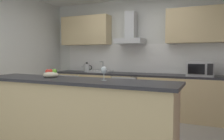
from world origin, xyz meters
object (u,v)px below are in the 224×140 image
kettle (87,68)px  wine_glass (104,71)px  oven (128,93)px  fruit_bowl (51,74)px  microwave (200,69)px  range_hood (130,34)px  refrigerator (75,90)px  sink (101,71)px

kettle → wine_glass: (1.51, -2.15, 0.12)m
oven → fruit_bowl: size_ratio=3.64×
oven → wine_glass: size_ratio=4.50×
microwave → fruit_bowl: 2.84m
microwave → range_hood: 1.67m
refrigerator → kettle: (0.36, -0.03, 0.58)m
microwave → kettle: size_ratio=1.73×
refrigerator → fruit_bowl: (1.00, -2.14, 0.62)m
sink → wine_glass: 2.50m
oven → refrigerator: size_ratio=0.94×
refrigerator → range_hood: (1.40, 0.13, 1.36)m
kettle → sink: bearing=7.3°
range_hood → fruit_bowl: size_ratio=3.27×
microwave → wine_glass: size_ratio=2.81×
sink → oven: bearing=-0.9°
refrigerator → wine_glass: wine_glass is taller
sink → wine_glass: wine_glass is taller
fruit_bowl → wine_glass: bearing=-3.1°
sink → range_hood: size_ratio=0.69×
fruit_bowl → microwave: bearing=48.2°
microwave → refrigerator: bearing=179.5°
fruit_bowl → sink: bearing=97.8°
wine_glass → refrigerator: bearing=130.5°
kettle → range_hood: range_hood is taller
refrigerator → kettle: 0.68m
microwave → fruit_bowl: bearing=-131.8°
refrigerator → wine_glass: 2.96m
refrigerator → fruit_bowl: fruit_bowl is taller
range_hood → fruit_bowl: range_hood is taller
refrigerator → sink: size_ratio=1.70×
oven → sink: size_ratio=1.60×
wine_glass → fruit_bowl: bearing=176.9°
sink → kettle: bearing=-172.7°
kettle → fruit_bowl: 2.20m
refrigerator → sink: 0.87m
oven → fruit_bowl: (-0.40, -2.14, 0.58)m
fruit_bowl → oven: bearing=79.5°
refrigerator → kettle: kettle is taller
range_hood → wine_glass: (0.47, -2.32, -0.66)m
oven → wine_glass: wine_glass is taller
microwave → wine_glass: (-1.02, -2.16, 0.07)m
kettle → fruit_bowl: bearing=-73.0°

